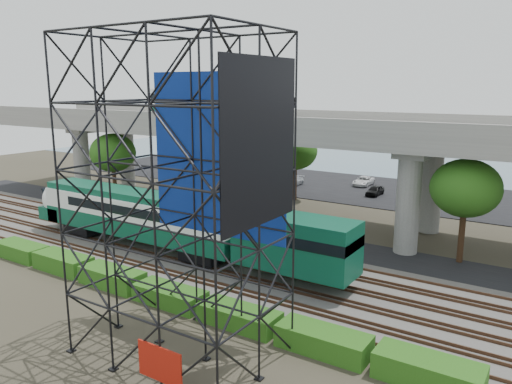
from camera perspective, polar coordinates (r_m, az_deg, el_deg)
The scene contains 13 objects.
ground at distance 34.46m, azimuth -6.11°, elevation -9.69°, with size 140.00×140.00×0.00m, color #474233.
ballast_bed at distance 35.89m, azimuth -4.09°, elevation -8.58°, with size 90.00×12.00×0.20m, color slate.
service_road at distance 42.62m, azimuth 2.82°, elevation -5.27°, with size 90.00×5.00×0.08m, color black.
parking_lot at distance 63.44m, azimuth 13.54°, elevation 0.19°, with size 90.00×18.00×0.08m, color black.
harbor_water at distance 84.23m, azimuth 18.58°, elevation 2.76°, with size 140.00×40.00×0.03m, color slate.
rail_tracks at distance 35.82m, azimuth -4.10°, elevation -8.31°, with size 90.00×9.52×0.16m.
commuter_train at distance 38.72m, azimuth -11.14°, elevation -2.90°, with size 29.30×3.06×4.30m.
overpass at distance 46.19m, azimuth 5.34°, elevation 6.40°, with size 80.00×12.00×12.40m.
scaffold_tower at distance 23.21m, azimuth -8.98°, elevation -1.19°, with size 9.36×6.36×15.00m.
hedge_strip at distance 30.65m, azimuth -9.80°, elevation -11.52°, with size 34.60×1.80×1.20m.
trees at distance 48.47m, azimuth 1.48°, elevation 3.57°, with size 40.94×16.94×7.69m.
suv at distance 44.01m, azimuth -2.35°, elevation -3.58°, with size 2.62×5.67×1.58m, color black.
parked_cars at distance 62.66m, azimuth 14.20°, elevation 0.60°, with size 38.25×9.40×1.25m.
Camera 1 is at (20.32, -24.74, 12.74)m, focal length 35.00 mm.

